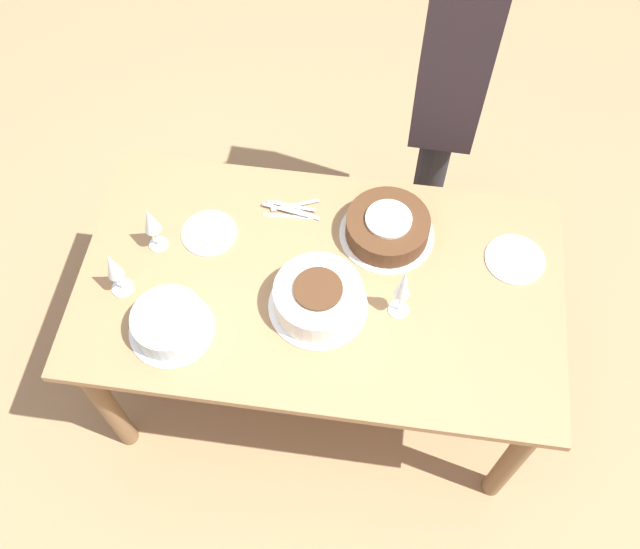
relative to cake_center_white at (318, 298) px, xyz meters
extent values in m
plane|color=#A87F56|center=(0.01, -0.09, -0.81)|extent=(12.00, 12.00, 0.00)
cube|color=#9E754C|center=(0.01, -0.09, -0.07)|extent=(1.56, 0.88, 0.03)
cylinder|color=brown|center=(-0.70, -0.45, -0.45)|extent=(0.07, 0.07, 0.73)
cylinder|color=brown|center=(0.71, -0.45, -0.45)|extent=(0.07, 0.07, 0.73)
cylinder|color=brown|center=(-0.70, 0.28, -0.45)|extent=(0.07, 0.07, 0.73)
cylinder|color=brown|center=(0.71, 0.28, -0.45)|extent=(0.07, 0.07, 0.73)
cylinder|color=white|center=(0.00, 0.00, -0.05)|extent=(0.32, 0.32, 0.01)
cylinder|color=white|center=(0.00, 0.00, 0.00)|extent=(0.28, 0.28, 0.10)
cylinder|color=#4C2D19|center=(0.00, 0.00, 0.06)|extent=(0.15, 0.15, 0.01)
cylinder|color=white|center=(-0.19, -0.30, -0.05)|extent=(0.32, 0.32, 0.01)
cylinder|color=#4C2D19|center=(-0.19, -0.30, -0.01)|extent=(0.28, 0.28, 0.08)
cylinder|color=white|center=(-0.19, -0.30, 0.04)|extent=(0.15, 0.15, 0.01)
cylinder|color=white|center=(0.44, 0.15, -0.05)|extent=(0.27, 0.27, 0.01)
cylinder|color=silver|center=(0.44, 0.15, 0.00)|extent=(0.23, 0.23, 0.08)
cylinder|color=silver|center=(0.63, 0.02, -0.05)|extent=(0.07, 0.07, 0.00)
cylinder|color=silver|center=(0.63, 0.02, -0.01)|extent=(0.01, 0.01, 0.08)
cone|color=silver|center=(0.63, 0.02, 0.09)|extent=(0.05, 0.05, 0.11)
cylinder|color=silver|center=(0.56, -0.16, -0.05)|extent=(0.06, 0.06, 0.00)
cylinder|color=silver|center=(0.56, -0.16, 0.00)|extent=(0.01, 0.01, 0.09)
cone|color=silver|center=(0.56, -0.16, 0.09)|extent=(0.05, 0.05, 0.10)
cylinder|color=silver|center=(-0.25, -0.02, -0.05)|extent=(0.07, 0.07, 0.00)
cylinder|color=silver|center=(-0.25, -0.02, 0.00)|extent=(0.01, 0.01, 0.10)
cone|color=silver|center=(-0.25, -0.02, 0.11)|extent=(0.05, 0.05, 0.13)
cylinder|color=silver|center=(-0.62, -0.26, -0.05)|extent=(0.20, 0.20, 0.01)
cylinder|color=silver|center=(0.40, -0.22, -0.05)|extent=(0.19, 0.19, 0.01)
cube|color=silver|center=(0.15, -0.33, -0.05)|extent=(0.17, 0.02, 0.00)
cube|color=silver|center=(0.12, -0.36, -0.05)|extent=(0.17, 0.06, 0.00)
cube|color=silver|center=(0.13, -0.37, -0.04)|extent=(0.16, 0.08, 0.00)
cube|color=silver|center=(0.14, -0.37, -0.04)|extent=(0.17, 0.03, 0.00)
cube|color=silver|center=(0.16, -0.35, -0.04)|extent=(0.17, 0.04, 0.00)
cylinder|color=#232328|center=(-0.35, -0.95, -0.40)|extent=(0.11, 0.11, 0.81)
cylinder|color=#232328|center=(-0.34, -0.73, -0.40)|extent=(0.11, 0.11, 0.81)
cube|color=#2D2328|center=(-0.34, -0.84, 0.34)|extent=(0.23, 0.41, 0.68)
camera|label=1|loc=(-0.15, 1.06, 1.93)|focal=40.00mm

